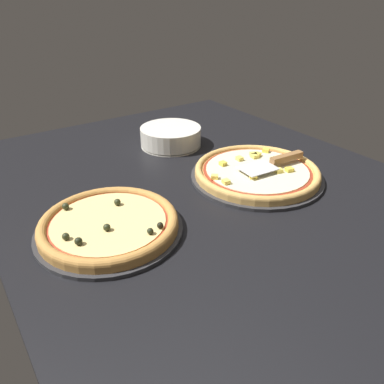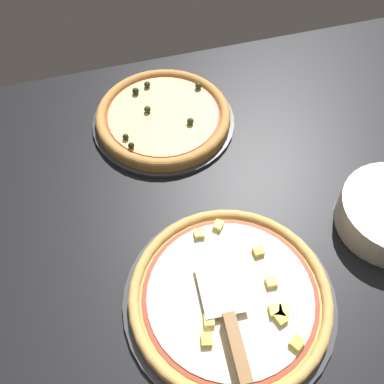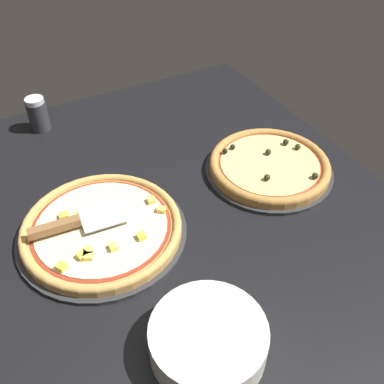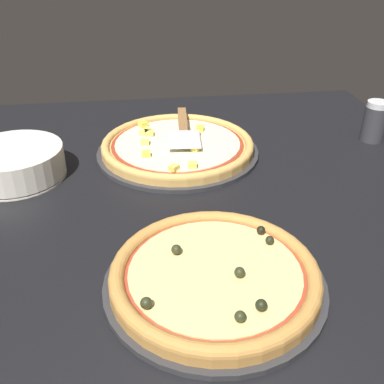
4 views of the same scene
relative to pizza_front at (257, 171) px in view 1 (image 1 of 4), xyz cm
name	(u,v)px [view 1 (image 1 of 4)]	position (x,y,z in cm)	size (l,w,h in cm)	color
ground_plane	(200,187)	(8.11, 15.70, -4.15)	(144.10, 117.05, 3.60)	black
pizza_pan_front	(256,177)	(-0.02, 0.00, -1.85)	(40.52, 40.52, 1.00)	#2D2D30
pizza_front	(257,171)	(0.00, 0.00, 0.00)	(38.09, 38.09, 3.23)	tan
pizza_pan_back	(110,230)	(-0.82, 49.11, -1.85)	(35.47, 35.47, 1.00)	#2D2D30
pizza_back	(109,223)	(-0.82, 49.12, 0.05)	(33.34, 33.34, 3.84)	#B77F3D
serving_spatula	(279,160)	(-2.16, -6.89, 2.64)	(8.74, 23.05, 2.00)	silver
plate_stack	(171,137)	(37.83, 7.43, 1.15)	(22.16, 22.16, 7.00)	silver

